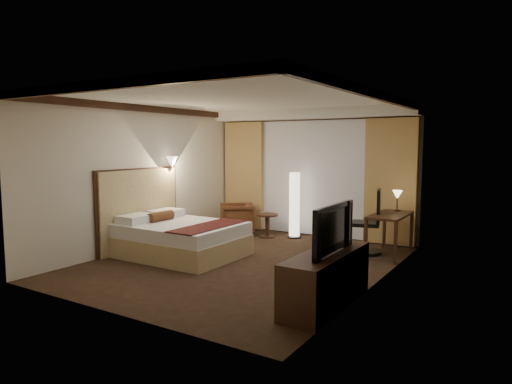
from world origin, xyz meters
The scene contains 21 objects.
floor centered at (0.00, 0.00, 0.00)m, with size 4.50×5.50×0.01m, color black.
ceiling centered at (0.00, 0.00, 2.70)m, with size 4.50×5.50×0.01m, color white.
back_wall centered at (0.00, 2.75, 1.35)m, with size 4.50×0.02×2.70m, color beige.
left_wall centered at (-2.25, 0.00, 1.35)m, with size 0.02×5.50×2.70m, color beige.
right_wall centered at (2.25, 0.00, 1.35)m, with size 0.02×5.50×2.70m, color beige.
crown_molding centered at (0.00, 0.00, 2.64)m, with size 4.50×5.50×0.12m, color black, non-canonical shape.
soffit centered at (0.00, 2.50, 2.60)m, with size 4.50×0.50×0.20m, color white.
curtain_sheer centered at (0.00, 2.67, 1.25)m, with size 2.48×0.04×2.45m, color silver.
curtain_left_drape centered at (-1.70, 2.61, 1.25)m, with size 1.00×0.14×2.45m, color tan.
curtain_right_drape centered at (1.70, 2.61, 1.25)m, with size 1.00×0.14×2.45m, color tan.
wall_sconce centered at (-2.09, 0.58, 1.62)m, with size 0.24×0.24×0.24m, color white, non-canonical shape.
bed centered at (-1.18, -0.21, 0.30)m, with size 2.03×1.58×0.59m, color white, non-canonical shape.
headboard centered at (-2.20, -0.21, 0.75)m, with size 0.12×1.88×1.50m, color tan, non-canonical shape.
armchair centered at (-1.46, 1.93, 0.37)m, with size 0.73×0.68×0.75m, color #4C3016.
side_table centered at (-0.71, 1.99, 0.25)m, with size 0.45×0.45×0.50m, color black, non-canonical shape.
floor_lamp centered at (-0.20, 2.25, 0.70)m, with size 0.29×0.29×1.40m, color white, non-canonical shape.
desk centered at (1.95, 1.74, 0.38)m, with size 0.55×1.18×0.75m, color black, non-canonical shape.
desk_lamp centered at (1.95, 2.18, 0.92)m, with size 0.18×0.18×0.34m, color #FFD899, non-canonical shape.
office_chair centered at (1.53, 1.69, 0.59)m, with size 0.57×0.57×1.18m, color black, non-canonical shape.
dresser centered at (2.00, -1.17, 0.33)m, with size 0.50×1.70×0.66m, color black, non-canonical shape.
television centered at (1.97, -1.17, 0.99)m, with size 1.14×0.66×0.15m, color black.
Camera 1 is at (4.15, -6.24, 1.97)m, focal length 32.00 mm.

